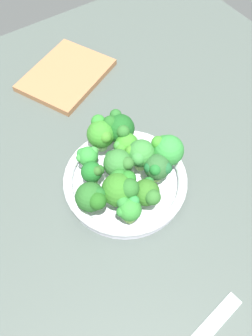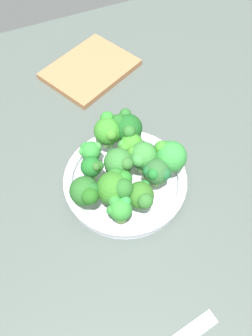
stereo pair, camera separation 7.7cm
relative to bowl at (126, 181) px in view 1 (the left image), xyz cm
name	(u,v)px [view 1 (the left image)]	position (x,y,z in cm)	size (l,w,h in cm)	color
ground_plane	(129,193)	(0.18, 1.41, -3.11)	(130.00, 130.00, 2.50)	#49544F
bowl	(126,181)	(0.00, 0.00, 0.00)	(26.43, 26.43, 3.65)	white
broccoli_floret_0	(126,145)	(-2.97, -4.52, 5.35)	(5.55, 4.98, 6.12)	#93D371
broccoli_floret_1	(146,193)	(0.28, 7.46, 5.45)	(5.48, 6.36, 6.31)	#7CC260
broccoli_floret_2	(93,172)	(6.40, -2.42, 5.52)	(4.58, 4.33, 6.00)	#90CB72
broccoli_floret_3	(129,209)	(4.94, 8.31, 5.38)	(5.02, 5.03, 6.02)	#92CA5D
broccoli_floret_4	(88,157)	(5.29, -6.30, 5.41)	(4.89, 4.39, 6.07)	#9BCC73
broccoli_floret_5	(119,128)	(-3.94, -8.53, 6.44)	(6.41, 7.40, 7.62)	#94D166
broccoli_floret_6	(100,134)	(0.25, -9.42, 6.37)	(6.01, 7.10, 7.55)	#8FD570
broccoli_floret_7	(167,149)	(-8.92, 1.72, 6.42)	(6.48, 6.66, 7.81)	#84C067
broccoli_floret_8	(121,188)	(3.97, 4.07, 6.31)	(7.46, 7.22, 7.70)	#7AB160
broccoli_floret_9	(140,154)	(-3.73, -0.35, 6.27)	(5.95, 5.77, 7.46)	#99CD69
broccoli_floret_10	(93,198)	(9.51, 2.81, 6.01)	(5.85, 6.73, 6.95)	#91D968
broccoli_floret_11	(157,168)	(-4.84, 3.99, 5.79)	(5.53, 5.50, 6.66)	#84B24C
broccoli_floret_12	(118,164)	(1.12, -1.10, 5.95)	(5.99, 6.28, 7.18)	#83CD68
cutting_board	(66,75)	(-5.75, -37.19, -1.06)	(22.71, 17.67, 1.60)	#A56E46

